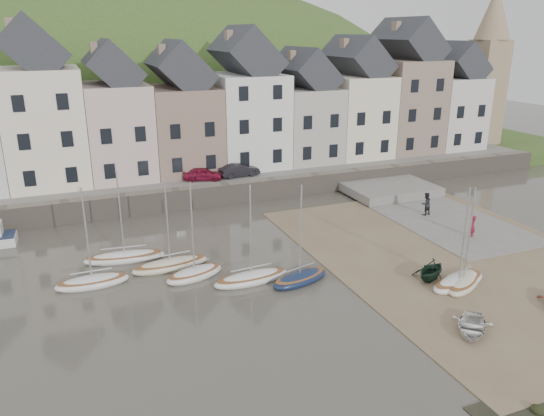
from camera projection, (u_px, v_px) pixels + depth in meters
name	position (u px, v px, depth m)	size (l,w,h in m)	color
ground	(310.00, 285.00, 31.20)	(160.00, 160.00, 0.00)	#413D33
quay_land	(186.00, 159.00, 59.08)	(90.00, 30.00, 1.50)	#375020
quay_street	(214.00, 177.00, 48.72)	(70.00, 7.00, 0.10)	slate
seawall	(225.00, 194.00, 45.85)	(70.00, 1.20, 1.80)	slate
beach	(457.00, 257.00, 35.09)	(18.00, 26.00, 0.06)	brown
slipway	(430.00, 213.00, 43.53)	(8.00, 18.00, 0.12)	slate
hillside	(124.00, 235.00, 87.89)	(134.40, 84.00, 84.00)	#375020
townhouse_terrace	(219.00, 108.00, 50.57)	(61.05, 8.00, 13.93)	silver
church_spire	(489.00, 62.00, 61.01)	(4.00, 4.00, 18.00)	#997F60
sailboat_0	(125.00, 257.00, 34.51)	(5.39, 2.06, 6.32)	silver
sailboat_1	(92.00, 282.00, 31.08)	(4.29, 1.54, 6.32)	silver
sailboat_2	(170.00, 265.00, 33.37)	(5.09, 1.93, 6.32)	beige
sailboat_3	(195.00, 273.00, 32.12)	(4.08, 2.52, 6.32)	silver
sailboat_4	(251.00, 278.00, 31.57)	(4.89, 1.81, 6.32)	silver
sailboat_5	(300.00, 278.00, 31.55)	(4.23, 2.51, 6.32)	#13203D
sailboat_6	(458.00, 282.00, 31.08)	(4.49, 2.44, 6.32)	silver
sailboat_7	(463.00, 282.00, 31.07)	(4.18, 3.39, 6.32)	beige
rowboat_white	(472.00, 327.00, 26.15)	(2.08, 2.92, 0.60)	silver
rowboat_green	(431.00, 269.00, 31.57)	(2.21, 2.56, 1.35)	black
person_red	(472.00, 226.00, 38.03)	(0.59, 0.39, 1.63)	maroon
person_dark	(426.00, 204.00, 42.61)	(0.91, 0.71, 1.88)	black
car_left	(203.00, 174.00, 47.17)	(1.40, 3.48, 1.19)	maroon
car_right	(239.00, 170.00, 48.40)	(1.30, 3.71, 1.22)	black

